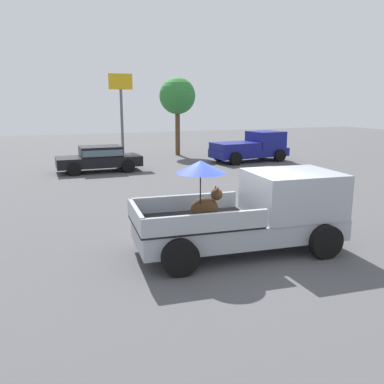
{
  "coord_description": "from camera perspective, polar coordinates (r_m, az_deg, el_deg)",
  "views": [
    {
      "loc": [
        -4.63,
        -8.27,
        3.56
      ],
      "look_at": [
        -0.41,
        2.02,
        1.1
      ],
      "focal_mm": 38.01,
      "sensor_mm": 36.0,
      "label": 1
    }
  ],
  "objects": [
    {
      "name": "pickup_truck_main",
      "position": [
        10.01,
        9.1,
        -2.73
      ],
      "size": [
        5.21,
        2.66,
        2.29
      ],
      "rotation": [
        0.0,
        0.0,
        -0.1
      ],
      "color": "black",
      "rests_on": "ground"
    },
    {
      "name": "tree_by_lot",
      "position": [
        27.99,
        -2.06,
        13.23
      ],
      "size": [
        2.43,
        2.43,
        5.2
      ],
      "color": "brown",
      "rests_on": "ground"
    },
    {
      "name": "motel_sign",
      "position": [
        24.98,
        -9.91,
        12.52
      ],
      "size": [
        1.4,
        0.16,
        5.2
      ],
      "color": "#59595B",
      "rests_on": "ground"
    },
    {
      "name": "parked_sedan_near",
      "position": [
        21.83,
        -12.83,
        4.75
      ],
      "size": [
        4.34,
        2.05,
        1.33
      ],
      "rotation": [
        0.0,
        0.0,
        3.12
      ],
      "color": "black",
      "rests_on": "ground"
    },
    {
      "name": "ground_plane",
      "position": [
        10.13,
        6.58,
        -8.2
      ],
      "size": [
        80.0,
        80.0,
        0.0
      ],
      "primitive_type": "plane",
      "color": "#4C4C4F"
    },
    {
      "name": "pickup_truck_red",
      "position": [
        25.37,
        8.45,
        6.27
      ],
      "size": [
        4.93,
        2.47,
        1.8
      ],
      "rotation": [
        0.0,
        0.0,
        0.08
      ],
      "color": "black",
      "rests_on": "ground"
    }
  ]
}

